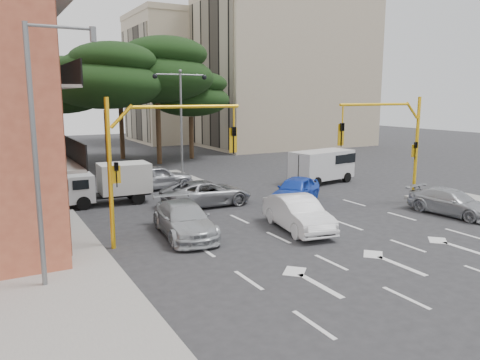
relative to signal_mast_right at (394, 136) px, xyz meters
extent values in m
plane|color=#28282B|center=(-6.80, -1.99, -3.88)|extent=(120.00, 120.00, 0.00)
cube|color=gray|center=(-18.30, -5.99, -3.81)|extent=(5.00, 26.00, 0.15)
cube|color=gray|center=(-6.80, 14.01, -3.81)|extent=(1.40, 6.00, 0.15)
cube|color=black|center=(-17.24, 6.01, 2.12)|extent=(0.12, 14.72, 11.20)
cube|color=#BBA78C|center=(13.20, 30.01, 5.12)|extent=(20.00, 12.00, 18.00)
cube|color=black|center=(3.14, 30.01, 4.62)|extent=(0.12, 11.04, 16.20)
cube|color=#BBA78C|center=(6.20, 42.01, 4.12)|extent=(16.00, 12.00, 16.00)
cube|color=black|center=(-1.86, 42.01, 3.62)|extent=(0.12, 11.04, 14.20)
cube|color=#BBA78C|center=(6.20, 42.01, 12.47)|extent=(16.15, 12.15, 0.70)
cylinder|color=#382616|center=(-10.80, 20.01, -1.41)|extent=(0.44, 0.44, 4.95)
ellipsoid|color=black|center=(-10.80, 20.01, 3.05)|extent=(9.15, 9.15, 3.87)
ellipsoid|color=black|center=(-10.20, 19.61, 4.92)|extent=(6.86, 6.86, 2.86)
ellipsoid|color=black|center=(-11.30, 20.31, 4.37)|extent=(6.07, 6.07, 2.64)
cylinder|color=#382616|center=(-5.80, 22.01, -1.18)|extent=(0.44, 0.44, 5.40)
ellipsoid|color=black|center=(-5.80, 22.01, 3.68)|extent=(9.98, 9.98, 4.22)
ellipsoid|color=black|center=(-5.20, 21.61, 5.72)|extent=(7.49, 7.49, 3.12)
ellipsoid|color=black|center=(-6.30, 22.31, 5.12)|extent=(6.62, 6.62, 2.88)
cylinder|color=#382616|center=(-13.80, 24.01, -1.63)|extent=(0.44, 0.44, 4.50)
ellipsoid|color=black|center=(-13.80, 24.01, 2.42)|extent=(8.32, 8.32, 3.52)
ellipsoid|color=black|center=(-13.20, 23.61, 4.12)|extent=(6.24, 6.24, 2.60)
ellipsoid|color=black|center=(-14.30, 24.31, 3.62)|extent=(5.52, 5.52, 2.40)
cylinder|color=#382616|center=(-1.80, 24.01, -1.86)|extent=(0.44, 0.44, 4.05)
ellipsoid|color=black|center=(-1.80, 24.01, 1.79)|extent=(7.49, 7.49, 3.17)
ellipsoid|color=black|center=(-1.20, 23.61, 3.32)|extent=(5.62, 5.62, 2.34)
ellipsoid|color=black|center=(-2.30, 24.31, 2.87)|extent=(4.97, 4.97, 2.16)
cylinder|color=#382616|center=(-7.80, 27.01, -1.41)|extent=(0.44, 0.44, 4.95)
ellipsoid|color=black|center=(-7.80, 27.01, 3.05)|extent=(9.15, 9.15, 3.87)
ellipsoid|color=black|center=(-7.20, 26.61, 4.92)|extent=(6.86, 6.86, 2.86)
ellipsoid|color=black|center=(-8.30, 27.31, 4.37)|extent=(6.07, 6.07, 2.64)
cylinder|color=yellow|center=(1.80, 0.01, -0.88)|extent=(0.18, 0.18, 6.00)
cylinder|color=yellow|center=(1.25, 0.01, 1.37)|extent=(0.95, 0.14, 0.95)
cylinder|color=yellow|center=(-1.50, 0.01, 1.72)|extent=(4.80, 0.14, 0.14)
cylinder|color=yellow|center=(-3.70, 0.01, 1.27)|extent=(0.08, 0.08, 0.90)
imported|color=black|center=(-3.70, 0.01, 0.22)|extent=(0.20, 0.24, 1.20)
cube|color=yellow|center=(-3.70, 0.09, 0.22)|extent=(0.36, 0.06, 1.10)
imported|color=black|center=(1.58, -0.14, -0.88)|extent=(0.16, 0.20, 1.00)
cube|color=yellow|center=(1.58, -0.04, -0.88)|extent=(0.35, 0.08, 0.70)
cylinder|color=yellow|center=(-15.40, 0.01, -0.88)|extent=(0.18, 0.18, 6.00)
cylinder|color=yellow|center=(-14.85, 0.01, 1.37)|extent=(0.95, 0.14, 0.95)
cylinder|color=yellow|center=(-12.10, 0.01, 1.72)|extent=(4.80, 0.14, 0.14)
cylinder|color=yellow|center=(-9.90, 0.01, 1.27)|extent=(0.08, 0.08, 0.90)
imported|color=black|center=(-9.90, 0.01, 0.22)|extent=(0.20, 0.24, 1.20)
cube|color=yellow|center=(-9.90, 0.09, 0.22)|extent=(0.36, 0.06, 1.10)
imported|color=black|center=(-15.18, -0.14, -0.88)|extent=(0.16, 0.20, 1.00)
cube|color=yellow|center=(-15.18, -0.04, -0.88)|extent=(0.35, 0.08, 0.70)
cylinder|color=slate|center=(-18.30, -2.99, 0.27)|extent=(0.16, 0.16, 8.00)
cylinder|color=slate|center=(-17.40, -2.99, 4.17)|extent=(1.80, 0.10, 0.10)
cylinder|color=slate|center=(-16.40, -2.99, 4.02)|extent=(0.20, 0.20, 0.45)
cylinder|color=slate|center=(-6.80, 14.01, 0.02)|extent=(0.16, 0.16, 7.50)
cylinder|color=slate|center=(-7.70, 14.01, 3.67)|extent=(1.80, 0.10, 0.10)
sphere|color=black|center=(-8.70, 14.01, 3.52)|extent=(0.36, 0.36, 0.36)
cylinder|color=slate|center=(-5.90, 14.01, 3.67)|extent=(1.80, 0.10, 0.10)
sphere|color=black|center=(-4.90, 14.01, 3.52)|extent=(0.36, 0.36, 0.36)
sphere|color=slate|center=(-6.80, 14.01, 3.92)|extent=(0.24, 0.24, 0.24)
imported|color=white|center=(-7.37, -1.40, -3.11)|extent=(2.40, 4.89, 1.54)
imported|color=blue|center=(-4.25, 3.14, -3.13)|extent=(4.65, 3.95, 1.50)
imported|color=#AFB3B8|center=(-12.24, 0.25, -3.16)|extent=(2.59, 5.18, 1.44)
imported|color=gray|center=(-8.96, 5.01, -3.18)|extent=(5.09, 2.38, 1.41)
imported|color=#9EA0A6|center=(-9.88, 10.79, -3.07)|extent=(4.86, 2.18, 1.62)
imported|color=#A4A7AC|center=(1.20, -2.96, -3.23)|extent=(2.39, 4.70, 1.31)
camera|label=1|loc=(-19.64, -18.22, 2.15)|focal=35.00mm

